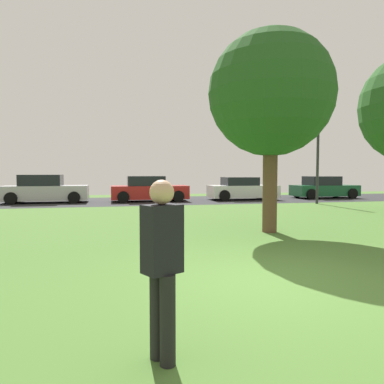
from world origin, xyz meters
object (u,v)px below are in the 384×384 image
at_px(parked_car_silver, 45,190).
at_px(parked_car_green, 324,188).
at_px(person_catcher, 162,263).
at_px(parked_car_red, 149,190).
at_px(oak_tree_right, 271,94).
at_px(street_lamp_post, 318,161).
at_px(parked_car_white, 242,189).

bearing_deg(parked_car_silver, parked_car_green, 0.20).
relative_size(person_catcher, parked_car_silver, 0.37).
distance_m(parked_car_silver, parked_car_red, 5.63).
bearing_deg(oak_tree_right, parked_car_red, 101.48).
distance_m(person_catcher, street_lamp_post, 17.50).
xyz_separation_m(parked_car_silver, street_lamp_post, (14.17, -3.62, 1.56)).
relative_size(oak_tree_right, parked_car_silver, 1.26).
xyz_separation_m(parked_car_green, street_lamp_post, (-2.69, -3.68, 1.62)).
relative_size(parked_car_red, street_lamp_post, 0.96).
distance_m(oak_tree_right, parked_car_silver, 14.34).
bearing_deg(parked_car_white, oak_tree_right, -106.33).
height_order(parked_car_silver, parked_car_red, parked_car_silver).
height_order(parked_car_white, parked_car_green, parked_car_green).
bearing_deg(street_lamp_post, parked_car_white, 130.45).
distance_m(person_catcher, parked_car_red, 17.72).
relative_size(person_catcher, parked_car_white, 0.40).
height_order(person_catcher, parked_car_silver, person_catcher).
relative_size(parked_car_silver, parked_car_red, 1.03).
relative_size(oak_tree_right, parked_car_green, 1.37).
bearing_deg(parked_car_red, street_lamp_post, -21.85).
relative_size(parked_car_red, parked_car_white, 1.05).
bearing_deg(person_catcher, parked_car_silver, 76.02).
height_order(parked_car_red, parked_car_green, parked_car_red).
bearing_deg(parked_car_silver, parked_car_red, -1.98).
distance_m(oak_tree_right, parked_car_green, 14.98).
bearing_deg(street_lamp_post, oak_tree_right, -128.29).
xyz_separation_m(person_catcher, parked_car_silver, (-4.07, 17.85, -0.20)).
bearing_deg(oak_tree_right, parked_car_silver, 124.49).
distance_m(parked_car_white, parked_car_green, 5.62).
bearing_deg(person_catcher, oak_tree_right, 31.75).
bearing_deg(parked_car_red, oak_tree_right, -78.52).
bearing_deg(parked_car_silver, person_catcher, -77.14).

